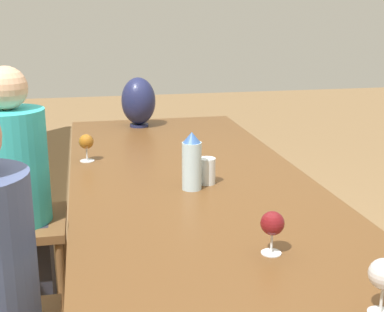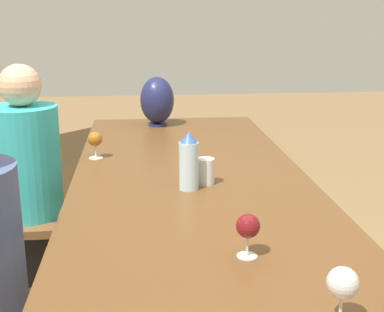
% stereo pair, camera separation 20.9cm
% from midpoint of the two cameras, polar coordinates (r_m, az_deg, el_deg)
% --- Properties ---
extents(dining_table, '(2.49, 0.95, 0.77)m').
position_cam_midpoint_polar(dining_table, '(2.14, 2.83, -4.48)').
color(dining_table, brown).
rests_on(dining_table, ground_plane).
extents(water_bottle, '(0.07, 0.07, 0.22)m').
position_cam_midpoint_polar(water_bottle, '(1.99, 2.67, -0.65)').
color(water_bottle, silver).
rests_on(water_bottle, dining_table).
extents(water_tumbler, '(0.07, 0.07, 0.10)m').
position_cam_midpoint_polar(water_tumbler, '(2.07, 4.38, -1.69)').
color(water_tumbler, silver).
rests_on(water_tumbler, dining_table).
extents(vase, '(0.19, 0.19, 0.28)m').
position_cam_midpoint_polar(vase, '(3.08, -1.80, 5.92)').
color(vase, '#1E234C').
rests_on(vase, dining_table).
extents(wine_glass_0, '(0.07, 0.07, 0.13)m').
position_cam_midpoint_polar(wine_glass_0, '(1.24, 20.62, -12.79)').
color(wine_glass_0, silver).
rests_on(wine_glass_0, dining_table).
extents(wine_glass_1, '(0.07, 0.07, 0.12)m').
position_cam_midpoint_polar(wine_glass_1, '(2.43, -7.89, 1.68)').
color(wine_glass_1, silver).
rests_on(wine_glass_1, dining_table).
extents(wine_glass_3, '(0.07, 0.07, 0.12)m').
position_cam_midpoint_polar(wine_glass_3, '(1.48, 10.08, -7.56)').
color(wine_glass_3, silver).
rests_on(wine_glass_3, dining_table).
extents(chair_far, '(0.44, 0.44, 0.98)m').
position_cam_midpoint_polar(chair_far, '(2.69, -16.37, -4.98)').
color(chair_far, brown).
rests_on(chair_far, ground_plane).
extents(person_far, '(0.32, 0.32, 1.19)m').
position_cam_midpoint_polar(person_far, '(2.63, -14.66, -2.42)').
color(person_far, '#2D2D38').
rests_on(person_far, ground_plane).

